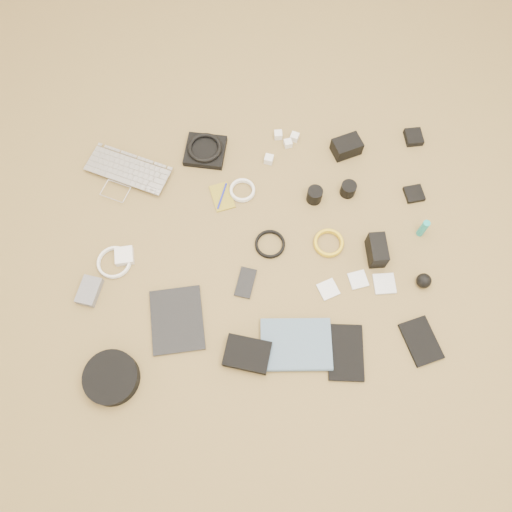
{
  "coord_description": "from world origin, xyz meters",
  "views": [
    {
      "loc": [
        -0.05,
        -0.73,
        1.79
      ],
      "look_at": [
        -0.02,
        -0.03,
        0.02
      ],
      "focal_mm": 35.0,
      "sensor_mm": 36.0,
      "label": 1
    }
  ],
  "objects_px": {
    "laptop": "(123,180)",
    "paperback": "(297,371)",
    "phone": "(246,283)",
    "tablet": "(177,320)",
    "headphone_case": "(112,378)",
    "dslr_camera": "(347,147)"
  },
  "relations": [
    {
      "from": "headphone_case",
      "to": "paperback",
      "type": "relative_size",
      "value": 0.76
    },
    {
      "from": "headphone_case",
      "to": "tablet",
      "type": "bearing_deg",
      "value": 42.02
    },
    {
      "from": "laptop",
      "to": "phone",
      "type": "relative_size",
      "value": 2.92
    },
    {
      "from": "tablet",
      "to": "headphone_case",
      "type": "distance_m",
      "value": 0.3
    },
    {
      "from": "headphone_case",
      "to": "paperback",
      "type": "xyz_separation_m",
      "value": [
        0.65,
        -0.01,
        -0.01
      ]
    },
    {
      "from": "tablet",
      "to": "headphone_case",
      "type": "relative_size",
      "value": 1.28
    },
    {
      "from": "laptop",
      "to": "paperback",
      "type": "height_order",
      "value": "laptop"
    },
    {
      "from": "dslr_camera",
      "to": "tablet",
      "type": "height_order",
      "value": "dslr_camera"
    },
    {
      "from": "phone",
      "to": "paperback",
      "type": "height_order",
      "value": "paperback"
    },
    {
      "from": "dslr_camera",
      "to": "headphone_case",
      "type": "height_order",
      "value": "dslr_camera"
    },
    {
      "from": "laptop",
      "to": "headphone_case",
      "type": "bearing_deg",
      "value": -65.87
    },
    {
      "from": "phone",
      "to": "dslr_camera",
      "type": "bearing_deg",
      "value": 68.2
    },
    {
      "from": "laptop",
      "to": "tablet",
      "type": "bearing_deg",
      "value": -45.38
    },
    {
      "from": "phone",
      "to": "headphone_case",
      "type": "distance_m",
      "value": 0.58
    },
    {
      "from": "paperback",
      "to": "dslr_camera",
      "type": "bearing_deg",
      "value": -14.75
    },
    {
      "from": "tablet",
      "to": "headphone_case",
      "type": "xyz_separation_m",
      "value": [
        -0.22,
        -0.2,
        0.02
      ]
    },
    {
      "from": "laptop",
      "to": "phone",
      "type": "bearing_deg",
      "value": -20.01
    },
    {
      "from": "laptop",
      "to": "phone",
      "type": "distance_m",
      "value": 0.67
    },
    {
      "from": "tablet",
      "to": "headphone_case",
      "type": "height_order",
      "value": "headphone_case"
    },
    {
      "from": "paperback",
      "to": "phone",
      "type": "bearing_deg",
      "value": 28.53
    },
    {
      "from": "phone",
      "to": "paperback",
      "type": "bearing_deg",
      "value": -47.38
    },
    {
      "from": "dslr_camera",
      "to": "tablet",
      "type": "relative_size",
      "value": 0.47
    }
  ]
}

